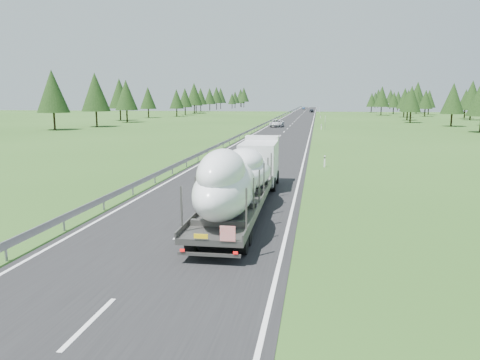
% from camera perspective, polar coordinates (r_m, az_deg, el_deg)
% --- Properties ---
extents(ground, '(400.00, 400.00, 0.00)m').
position_cam_1_polar(ground, '(13.57, -17.87, -16.30)').
color(ground, '#264918').
rests_on(ground, ground).
extents(road_surface, '(10.00, 400.00, 0.02)m').
position_cam_1_polar(road_surface, '(111.05, 6.44, 6.86)').
color(road_surface, black).
rests_on(road_surface, ground).
extents(guardrail, '(0.10, 400.00, 0.76)m').
position_cam_1_polar(guardrail, '(111.37, 3.69, 7.22)').
color(guardrail, slate).
rests_on(guardrail, ground).
extents(marker_posts, '(0.13, 350.08, 1.00)m').
position_cam_1_polar(marker_posts, '(165.83, 9.73, 7.97)').
color(marker_posts, silver).
rests_on(marker_posts, ground).
extents(highway_sign, '(0.08, 0.90, 2.60)m').
position_cam_1_polar(highway_sign, '(90.84, 10.35, 7.22)').
color(highway_sign, slate).
rests_on(highway_sign, ground).
extents(tree_line_right, '(27.61, 340.55, 12.62)m').
position_cam_1_polar(tree_line_right, '(133.91, 24.57, 9.39)').
color(tree_line_right, black).
rests_on(tree_line_right, ground).
extents(tree_line_left, '(15.06, 340.57, 12.46)m').
position_cam_1_polar(tree_line_left, '(158.00, -9.22, 10.23)').
color(tree_line_left, black).
rests_on(tree_line_left, ground).
extents(boat_truck, '(2.79, 17.71, 3.90)m').
position_cam_1_polar(boat_truck, '(24.13, 0.26, 0.68)').
color(boat_truck, silver).
rests_on(boat_truck, ground).
extents(distant_van, '(2.77, 5.67, 1.55)m').
position_cam_1_polar(distant_van, '(97.54, 4.51, 6.92)').
color(distant_van, silver).
rests_on(distant_van, ground).
extents(distant_car_dark, '(1.80, 4.34, 1.47)m').
position_cam_1_polar(distant_car_dark, '(198.98, 8.72, 8.36)').
color(distant_car_dark, black).
rests_on(distant_car_dark, ground).
extents(distant_car_blue, '(1.62, 3.97, 1.28)m').
position_cam_1_polar(distant_car_blue, '(251.69, 7.75, 8.68)').
color(distant_car_blue, '#172941').
rests_on(distant_car_blue, ground).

